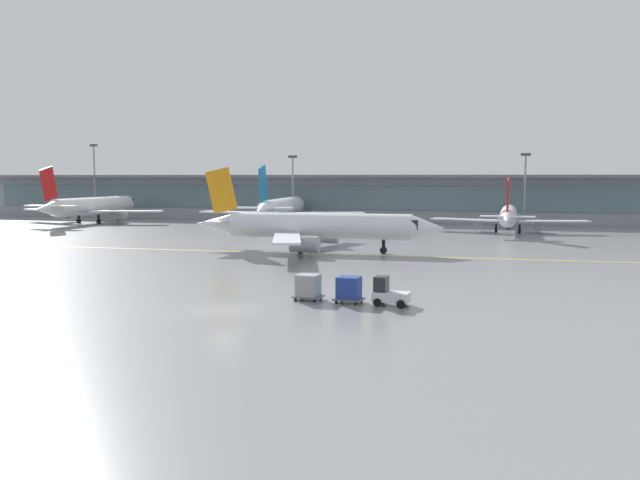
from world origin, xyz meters
TOP-DOWN VIEW (x-y plane):
  - ground_plane at (0.00, 0.00)m, footprint 400.00×400.00m
  - taxiway_centreline_stripe at (-2.91, 33.90)m, footprint 109.96×3.89m
  - terminal_concourse at (0.00, 94.80)m, footprint 209.14×11.00m
  - gate_airplane_0 at (-60.27, 73.38)m, footprint 31.20×33.43m
  - gate_airplane_1 at (-21.05, 75.38)m, footprint 31.60×34.13m
  - gate_airplane_2 at (19.80, 71.84)m, footprint 25.67×27.56m
  - taxiing_regional_jet at (-3.31, 35.89)m, footprint 31.48×29.30m
  - baggage_tug at (10.79, 4.53)m, footprint 2.70×1.79m
  - cargo_dolly_lead at (7.83, 4.76)m, footprint 2.22×1.76m
  - cargo_dolly_trailing at (4.65, 5.00)m, footprint 2.22×1.76m
  - apron_light_mast_0 at (-69.87, 88.50)m, footprint 1.80×0.36m
  - apron_light_mast_1 at (-22.23, 85.90)m, footprint 1.80×0.36m
  - apron_light_mast_2 at (22.82, 86.40)m, footprint 1.80×0.36m

SIDE VIEW (x-z plane):
  - ground_plane at x=0.00m, z-range 0.00..0.00m
  - taxiway_centreline_stripe at x=-2.91m, z-range 0.00..0.01m
  - baggage_tug at x=10.79m, z-range -0.16..1.94m
  - cargo_dolly_lead at x=7.83m, z-range 0.08..2.02m
  - cargo_dolly_trailing at x=4.65m, z-range 0.08..2.02m
  - gate_airplane_2 at x=19.80m, z-range -1.83..7.31m
  - taxiing_regional_jet at x=-3.31m, z-range -2.09..8.35m
  - gate_airplane_0 at x=-60.27m, z-range -2.22..8.89m
  - gate_airplane_1 at x=-21.05m, z-range -2.26..9.04m
  - terminal_concourse at x=0.00m, z-range 0.12..9.72m
  - apron_light_mast_1 at x=-22.23m, z-range 0.68..14.19m
  - apron_light_mast_2 at x=22.82m, z-range 0.68..14.25m
  - apron_light_mast_0 at x=-69.87m, z-range 0.70..17.17m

